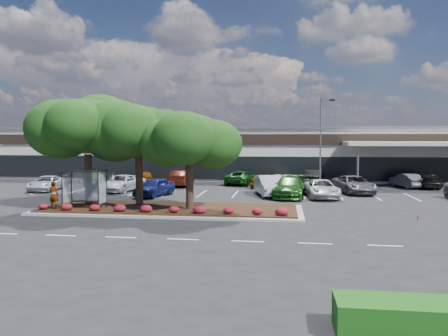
# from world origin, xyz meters

# --- Properties ---
(ground) EXTENTS (160.00, 160.00, 0.00)m
(ground) POSITION_xyz_m (0.00, 0.00, 0.00)
(ground) COLOR black
(ground) RESTS_ON ground
(retail_store) EXTENTS (80.40, 25.20, 6.25)m
(retail_store) POSITION_xyz_m (0.06, 33.91, 3.15)
(retail_store) COLOR beige
(retail_store) RESTS_ON ground
(landscape_island) EXTENTS (18.00, 6.00, 0.26)m
(landscape_island) POSITION_xyz_m (-2.00, 4.00, 0.12)
(landscape_island) COLOR #A3A29D
(landscape_island) RESTS_ON ground
(lane_markings) EXTENTS (33.12, 20.06, 0.01)m
(lane_markings) POSITION_xyz_m (-0.14, 10.42, 0.01)
(lane_markings) COLOR silver
(lane_markings) RESTS_ON ground
(shrub_row) EXTENTS (17.00, 0.80, 0.50)m
(shrub_row) POSITION_xyz_m (-2.00, 1.90, 0.51)
(shrub_row) COLOR maroon
(shrub_row) RESTS_ON landscape_island
(bus_shelter) EXTENTS (2.75, 1.55, 2.59)m
(bus_shelter) POSITION_xyz_m (-7.50, 2.95, 2.31)
(bus_shelter) COLOR black
(bus_shelter) RESTS_ON landscape_island
(island_tree_west) EXTENTS (7.20, 7.20, 7.89)m
(island_tree_west) POSITION_xyz_m (-8.00, 4.50, 4.21)
(island_tree_west) COLOR black
(island_tree_west) RESTS_ON landscape_island
(island_tree_mid) EXTENTS (6.60, 6.60, 7.32)m
(island_tree_mid) POSITION_xyz_m (-4.50, 5.20, 3.92)
(island_tree_mid) COLOR black
(island_tree_mid) RESTS_ON landscape_island
(island_tree_east) EXTENTS (5.80, 5.80, 6.50)m
(island_tree_east) POSITION_xyz_m (-0.50, 3.70, 3.51)
(island_tree_east) COLOR black
(island_tree_east) RESTS_ON landscape_island
(conifer_north_west) EXTENTS (4.40, 4.40, 10.00)m
(conifer_north_west) POSITION_xyz_m (-30.00, 46.00, 5.00)
(conifer_north_west) COLOR black
(conifer_north_west) RESTS_ON ground
(person_waiting) EXTENTS (0.70, 0.48, 1.85)m
(person_waiting) POSITION_xyz_m (-9.45, 2.33, 1.18)
(person_waiting) COLOR #594C47
(person_waiting) RESTS_ON landscape_island
(light_pole) EXTENTS (1.43, 0.59, 8.52)m
(light_pole) POSITION_xyz_m (9.10, 15.01, 3.74)
(light_pole) COLOR #A3A29D
(light_pole) RESTS_ON ground
(survey_stake) EXTENTS (0.08, 0.14, 0.91)m
(survey_stake) POSITION_xyz_m (12.69, -1.00, 0.59)
(survey_stake) COLOR #9C8551
(survey_stake) RESTS_ON ground
(car_0) EXTENTS (2.98, 5.25, 1.38)m
(car_0) POSITION_xyz_m (-16.48, 13.70, 0.69)
(car_0) COLOR silver
(car_0) RESTS_ON ground
(car_1) EXTENTS (2.63, 5.33, 1.49)m
(car_1) POSITION_xyz_m (-11.00, 15.31, 0.74)
(car_1) COLOR black
(car_1) RESTS_ON ground
(car_2) EXTENTS (3.40, 5.75, 1.50)m
(car_2) POSITION_xyz_m (-9.27, 14.24, 0.75)
(car_2) COLOR silver
(car_2) RESTS_ON ground
(car_3) EXTENTS (3.08, 4.88, 1.55)m
(car_3) POSITION_xyz_m (-5.21, 11.27, 0.77)
(car_3) COLOR navy
(car_3) RESTS_ON ground
(car_4) EXTENTS (3.00, 5.49, 1.72)m
(car_4) POSITION_xyz_m (4.51, 12.88, 0.86)
(car_4) COLOR silver
(car_4) RESTS_ON ground
(car_5) EXTENTS (3.00, 6.15, 1.72)m
(car_5) POSITION_xyz_m (6.24, 12.14, 0.86)
(car_5) COLOR #1C5217
(car_5) RESTS_ON ground
(car_6) EXTENTS (2.93, 5.59, 1.50)m
(car_6) POSITION_xyz_m (8.89, 12.23, 0.75)
(car_6) COLOR silver
(car_6) RESTS_ON ground
(car_7) EXTENTS (3.84, 6.11, 1.57)m
(car_7) POSITION_xyz_m (12.01, 15.58, 0.79)
(car_7) COLOR #53535A
(car_7) RESTS_ON ground
(car_9) EXTENTS (1.48, 4.17, 1.37)m
(car_9) POSITION_xyz_m (-13.50, 18.67, 0.69)
(car_9) COLOR #1C4820
(car_9) RESTS_ON ground
(car_10) EXTENTS (2.77, 4.19, 1.32)m
(car_10) POSITION_xyz_m (-9.56, 22.28, 0.66)
(car_10) COLOR brown
(car_10) RESTS_ON ground
(car_11) EXTENTS (2.74, 5.90, 1.67)m
(car_11) POSITION_xyz_m (-4.88, 19.55, 0.83)
(car_11) COLOR maroon
(car_11) RESTS_ON ground
(car_12) EXTENTS (3.54, 5.79, 1.50)m
(car_12) POSITION_xyz_m (1.34, 21.63, 0.75)
(car_12) COLOR #154E17
(car_12) RESTS_ON ground
(car_13) EXTENTS (2.85, 4.41, 1.40)m
(car_13) POSITION_xyz_m (3.73, 19.10, 0.70)
(car_13) COLOR #784909
(car_13) RESTS_ON ground
(car_14) EXTENTS (2.08, 4.23, 1.33)m
(car_14) POSITION_xyz_m (5.52, 19.13, 0.67)
(car_14) COLOR silver
(car_14) RESTS_ON ground
(car_15) EXTENTS (2.59, 5.24, 1.65)m
(car_15) POSITION_xyz_m (9.00, 22.02, 0.83)
(car_15) COLOR black
(car_15) RESTS_ON ground
(car_16) EXTENTS (2.68, 4.61, 1.44)m
(car_16) POSITION_xyz_m (17.96, 20.67, 0.72)
(car_16) COLOR #57555D
(car_16) RESTS_ON ground
(car_17) EXTENTS (2.20, 5.29, 1.53)m
(car_17) POSITION_xyz_m (19.71, 20.93, 0.76)
(car_17) COLOR black
(car_17) RESTS_ON ground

